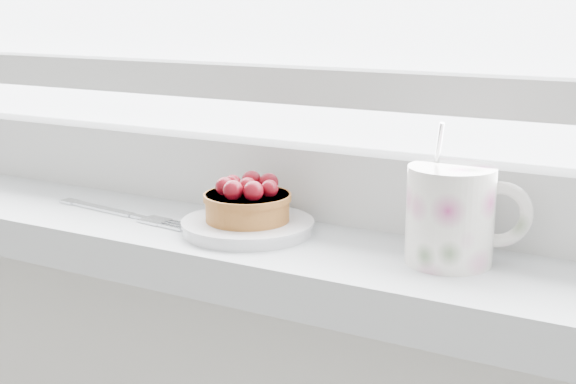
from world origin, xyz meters
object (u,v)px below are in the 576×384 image
Objects in this scene: saucer at (248,226)px; raspberry_tart at (248,201)px; fork at (121,213)px; floral_mug at (454,213)px.

raspberry_tart reaches higher than saucer.
fork is at bearing -176.60° from saucer.
raspberry_tart is at bearing -177.19° from floral_mug.
floral_mug is 0.34m from fork.
raspberry_tart reaches higher than fork.
fork is at bearing -176.62° from raspberry_tart.
saucer is 0.68× the size of fork.
saucer is 0.15m from fork.
raspberry_tart is 0.19m from floral_mug.
floral_mug is (0.19, 0.01, 0.04)m from saucer.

